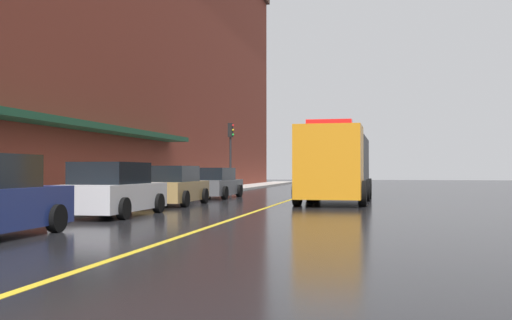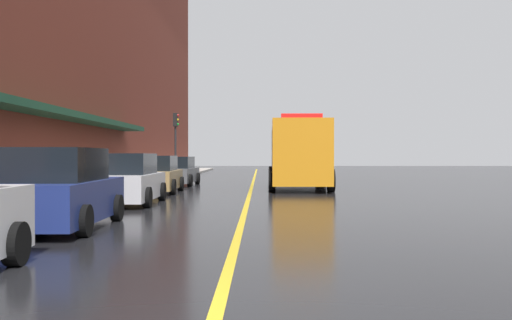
# 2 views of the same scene
# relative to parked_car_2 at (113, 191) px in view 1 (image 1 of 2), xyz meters

# --- Properties ---
(ground_plane) EXTENTS (112.00, 112.00, 0.00)m
(ground_plane) POSITION_rel_parked_car_2_xyz_m (3.94, 11.96, -0.78)
(ground_plane) COLOR black
(sidewalk_left) EXTENTS (2.40, 70.00, 0.15)m
(sidewalk_left) POSITION_rel_parked_car_2_xyz_m (-2.26, 11.96, -0.70)
(sidewalk_left) COLOR #ADA8A0
(sidewalk_left) RESTS_ON ground
(lane_center_stripe) EXTENTS (0.16, 70.00, 0.01)m
(lane_center_stripe) POSITION_rel_parked_car_2_xyz_m (3.94, 11.96, -0.77)
(lane_center_stripe) COLOR gold
(lane_center_stripe) RESTS_ON ground
(brick_building_left) EXTENTS (13.13, 64.00, 19.37)m
(brick_building_left) POSITION_rel_parked_car_2_xyz_m (-9.44, 10.95, 8.91)
(brick_building_left) COLOR maroon
(brick_building_left) RESTS_ON ground
(parked_car_2) EXTENTS (2.14, 4.48, 1.65)m
(parked_car_2) POSITION_rel_parked_car_2_xyz_m (0.00, 0.00, 0.00)
(parked_car_2) COLOR silver
(parked_car_2) RESTS_ON ground
(parked_car_3) EXTENTS (2.07, 4.31, 1.58)m
(parked_car_3) POSITION_rel_parked_car_2_xyz_m (-0.07, 5.58, -0.03)
(parked_car_3) COLOR #A5844C
(parked_car_3) RESTS_ON ground
(parked_car_4) EXTENTS (2.08, 4.25, 1.53)m
(parked_car_4) POSITION_rel_parked_car_2_xyz_m (-0.03, 11.59, -0.05)
(parked_car_4) COLOR #595B60
(parked_car_4) RESTS_ON ground
(utility_truck) EXTENTS (2.98, 8.98, 3.39)m
(utility_truck) POSITION_rel_parked_car_2_xyz_m (6.22, 9.32, 0.84)
(utility_truck) COLOR orange
(utility_truck) RESTS_ON ground
(parking_meter_0) EXTENTS (0.14, 0.18, 1.33)m
(parking_meter_0) POSITION_rel_parked_car_2_xyz_m (-1.41, 2.30, 0.28)
(parking_meter_0) COLOR #4C4C51
(parking_meter_0) RESTS_ON sidewalk_left
(parking_meter_1) EXTENTS (0.14, 0.18, 1.33)m
(parking_meter_1) POSITION_rel_parked_car_2_xyz_m (-1.41, 10.13, 0.28)
(parking_meter_1) COLOR #4C4C51
(parking_meter_1) RESTS_ON sidewalk_left
(traffic_light_near) EXTENTS (0.38, 0.36, 4.30)m
(traffic_light_near) POSITION_rel_parked_car_2_xyz_m (-1.35, 19.77, 2.38)
(traffic_light_near) COLOR #232326
(traffic_light_near) RESTS_ON sidewalk_left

